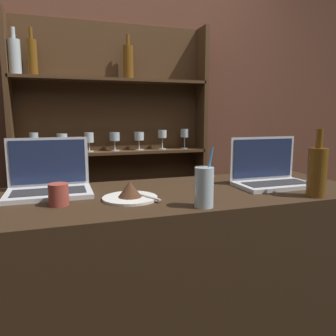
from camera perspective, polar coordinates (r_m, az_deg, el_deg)
The scene contains 9 objects.
bar_counter at distance 1.57m, azimuth -3.17°, elevation -22.74°, with size 1.91×0.63×1.01m.
back_wall at distance 2.43m, azimuth -10.38°, elevation 9.32°, with size 7.00×0.06×2.70m.
back_shelf at distance 2.37m, azimuth -9.66°, elevation 1.64°, with size 1.34×0.18×1.97m.
laptop_near at distance 1.46m, azimuth -20.01°, elevation -2.26°, with size 0.34×0.24×0.23m.
laptop_far at distance 1.60m, azimuth 17.31°, elevation -1.07°, with size 0.35×0.20×0.22m.
cake_plate at distance 1.29m, azimuth -6.62°, elevation -4.40°, with size 0.22×0.22×0.07m.
water_glass at distance 1.17m, azimuth 6.30°, elevation -3.33°, with size 0.07×0.07×0.22m.
wine_bottle_amber at distance 1.44m, azimuth 24.53°, elevation -0.48°, with size 0.08×0.08×0.27m.
coffee_cup at distance 1.25m, azimuth -18.52°, elevation -4.41°, with size 0.07×0.07×0.08m.
Camera 1 is at (-0.34, -0.98, 1.34)m, focal length 35.00 mm.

